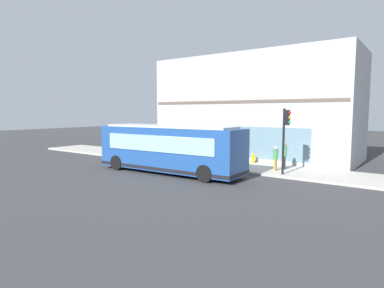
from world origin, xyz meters
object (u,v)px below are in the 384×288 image
at_px(city_bus_nearside, 169,149).
at_px(pedestrian_near_hydrant, 163,149).
at_px(fire_hydrant, 253,158).
at_px(pedestrian_near_building_entrance, 284,154).
at_px(pedestrian_walking_along_curb, 275,157).
at_px(newspaper_vending_box, 145,152).
at_px(traffic_light_near_corner, 286,129).
at_px(pedestrian_by_light_pole, 202,149).

distance_m(city_bus_nearside, pedestrian_near_hydrant, 4.77).
xyz_separation_m(city_bus_nearside, fire_hydrant, (6.06, -3.05, -1.04)).
relative_size(fire_hydrant, pedestrian_near_building_entrance, 0.42).
bearing_deg(pedestrian_walking_along_curb, pedestrian_near_hydrant, 94.58).
xyz_separation_m(pedestrian_near_building_entrance, newspaper_vending_box, (-1.40, 11.36, -0.56)).
xyz_separation_m(traffic_light_near_corner, pedestrian_near_building_entrance, (1.78, 0.67, -1.77)).
height_order(fire_hydrant, pedestrian_by_light_pole, pedestrian_by_light_pole).
distance_m(pedestrian_near_building_entrance, pedestrian_by_light_pole, 6.65).
relative_size(pedestrian_near_building_entrance, pedestrian_walking_along_curb, 1.12).
relative_size(pedestrian_by_light_pole, newspaper_vending_box, 1.77).
bearing_deg(traffic_light_near_corner, city_bus_nearside, 115.23).
distance_m(traffic_light_near_corner, pedestrian_walking_along_curb, 2.32).
distance_m(fire_hydrant, pedestrian_walking_along_curb, 3.28).
bearing_deg(fire_hydrant, traffic_light_near_corner, -130.75).
xyz_separation_m(city_bus_nearside, pedestrian_near_building_entrance, (4.85, -5.85, -0.39)).
bearing_deg(pedestrian_walking_along_curb, traffic_light_near_corner, -134.57).
distance_m(city_bus_nearside, pedestrian_near_building_entrance, 7.61).
distance_m(traffic_light_near_corner, newspaper_vending_box, 12.26).
bearing_deg(pedestrian_walking_along_curb, pedestrian_by_light_pole, 81.00).
height_order(fire_hydrant, pedestrian_near_building_entrance, pedestrian_near_building_entrance).
bearing_deg(city_bus_nearside, pedestrian_near_building_entrance, -50.36).
bearing_deg(pedestrian_by_light_pole, traffic_light_near_corner, -104.95).
bearing_deg(pedestrian_by_light_pole, newspaper_vending_box, 108.45).
bearing_deg(pedestrian_near_hydrant, city_bus_nearside, -134.20).
relative_size(city_bus_nearside, pedestrian_near_building_entrance, 5.77).
bearing_deg(newspaper_vending_box, pedestrian_near_building_entrance, -83.00).
relative_size(city_bus_nearside, traffic_light_near_corner, 2.53).
relative_size(pedestrian_near_building_entrance, newspaper_vending_box, 1.95).
height_order(city_bus_nearside, fire_hydrant, city_bus_nearside).
height_order(traffic_light_near_corner, newspaper_vending_box, traffic_light_near_corner).
relative_size(fire_hydrant, pedestrian_walking_along_curb, 0.47).
bearing_deg(pedestrian_by_light_pole, pedestrian_near_hydrant, 123.53).
relative_size(pedestrian_near_hydrant, pedestrian_by_light_pole, 0.98).
distance_m(traffic_light_near_corner, pedestrian_near_hydrant, 10.10).
distance_m(city_bus_nearside, pedestrian_by_light_pole, 5.11).
xyz_separation_m(fire_hydrant, pedestrian_near_building_entrance, (-1.21, -2.80, 0.65)).
distance_m(traffic_light_near_corner, pedestrian_by_light_pole, 7.80).
bearing_deg(newspaper_vending_box, pedestrian_near_hydrant, -94.10).
bearing_deg(pedestrian_near_building_entrance, traffic_light_near_corner, -159.39).
bearing_deg(pedestrian_near_building_entrance, pedestrian_walking_along_curb, 160.55).
xyz_separation_m(fire_hydrant, pedestrian_by_light_pole, (-1.03, 3.85, 0.55)).
height_order(pedestrian_near_hydrant, newspaper_vending_box, pedestrian_near_hydrant).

